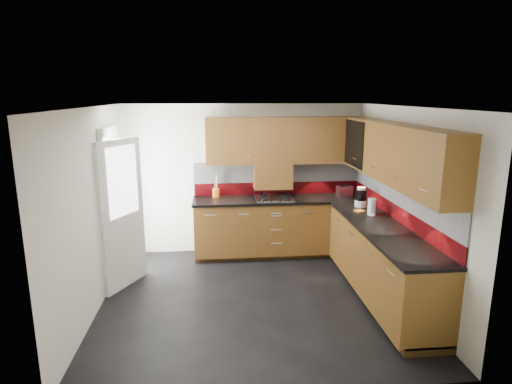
{
  "coord_description": "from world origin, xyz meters",
  "views": [
    {
      "loc": [
        -0.46,
        -4.98,
        2.55
      ],
      "look_at": [
        0.09,
        0.65,
        1.25
      ],
      "focal_mm": 30.0,
      "sensor_mm": 36.0,
      "label": 1
    }
  ],
  "objects": [
    {
      "name": "utensil_pot",
      "position": [
        -0.45,
        1.68,
        1.03
      ],
      "size": [
        0.11,
        0.11,
        0.39
      ],
      "color": "orange",
      "rests_on": "countertop"
    },
    {
      "name": "toaster",
      "position": [
        1.61,
        1.55,
        1.02
      ],
      "size": [
        0.26,
        0.19,
        0.17
      ],
      "color": "silver",
      "rests_on": "countertop"
    },
    {
      "name": "back_door",
      "position": [
        -1.78,
        0.75,
        1.03
      ],
      "size": [
        0.42,
        1.19,
        2.04
      ],
      "color": "white",
      "rests_on": "room"
    },
    {
      "name": "glass_cabinet",
      "position": [
        1.71,
        1.07,
        1.87
      ],
      "size": [
        0.32,
        0.8,
        0.66
      ],
      "color": "black",
      "rests_on": "room"
    },
    {
      "name": "backsplash",
      "position": [
        1.28,
        0.93,
        1.21
      ],
      "size": [
        2.7,
        3.2,
        0.54
      ],
      "color": "#67090F",
      "rests_on": "countertop"
    },
    {
      "name": "orange_cloth",
      "position": [
        1.54,
        0.63,
        0.95
      ],
      "size": [
        0.16,
        0.15,
        0.01
      ],
      "primitive_type": "cube",
      "rotation": [
        0.0,
        0.0,
        0.43
      ],
      "color": "orange",
      "rests_on": "countertop"
    },
    {
      "name": "food_processor",
      "position": [
        1.65,
        0.89,
        1.07
      ],
      "size": [
        0.17,
        0.17,
        0.29
      ],
      "color": "white",
      "rests_on": "countertop"
    },
    {
      "name": "countertop",
      "position": [
        1.05,
        0.7,
        0.92
      ],
      "size": [
        2.72,
        3.22,
        0.04
      ],
      "color": "black",
      "rests_on": "base_cabinets"
    },
    {
      "name": "paper_towel",
      "position": [
        1.64,
        0.44,
        1.05
      ],
      "size": [
        0.14,
        0.14,
        0.23
      ],
      "primitive_type": "cylinder",
      "rotation": [
        0.0,
        0.0,
        -0.39
      ],
      "color": "white",
      "rests_on": "countertop"
    },
    {
      "name": "gas_hob",
      "position": [
        0.45,
        1.47,
        0.96
      ],
      "size": [
        0.59,
        0.52,
        0.05
      ],
      "color": "silver",
      "rests_on": "countertop"
    },
    {
      "name": "upper_cabinets",
      "position": [
        1.23,
        0.78,
        1.84
      ],
      "size": [
        2.5,
        3.2,
        0.72
      ],
      "color": "brown",
      "rests_on": "room"
    },
    {
      "name": "extractor_hood",
      "position": [
        0.45,
        1.64,
        1.28
      ],
      "size": [
        0.6,
        0.33,
        0.4
      ],
      "primitive_type": "cube",
      "color": "brown",
      "rests_on": "room"
    },
    {
      "name": "room",
      "position": [
        0.0,
        0.0,
        1.5
      ],
      "size": [
        4.0,
        3.8,
        2.64
      ],
      "color": "black"
    },
    {
      "name": "base_cabinets",
      "position": [
        1.07,
        0.72,
        0.44
      ],
      "size": [
        2.7,
        3.2,
        0.95
      ],
      "color": "brown",
      "rests_on": "room"
    }
  ]
}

